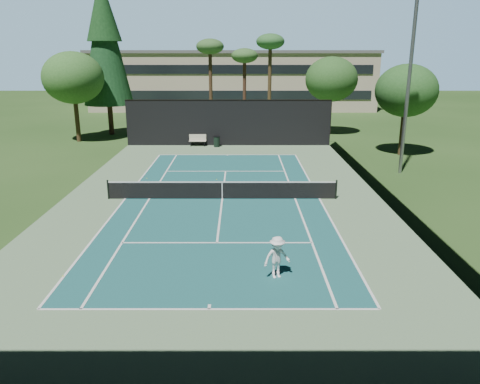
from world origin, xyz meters
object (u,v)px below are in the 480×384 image
object	(u,v)px
tennis_ball_c	(217,179)
park_bench	(198,140)
trash_bin	(217,141)
tennis_ball_b	(167,182)
player	(277,257)
tennis_ball_a	(63,276)
tennis_ball_d	(147,178)
tennis_net	(222,189)

from	to	relation	value
tennis_ball_c	park_bench	size ratio (longest dim) A/B	0.04
tennis_ball_c	park_bench	bearing A→B (deg)	100.81
park_bench	trash_bin	size ratio (longest dim) A/B	1.59
tennis_ball_b	park_bench	xyz separation A→B (m)	(0.90, 12.32, 0.52)
trash_bin	player	bearing A→B (deg)	-82.29
player	tennis_ball_a	xyz separation A→B (m)	(-7.85, 0.02, -0.76)
tennis_ball_d	tennis_ball_b	bearing A→B (deg)	-33.70
tennis_ball_b	tennis_ball_d	world-z (taller)	same
tennis_net	tennis_ball_c	xyz separation A→B (m)	(-0.51, 4.13, -0.53)
tennis_ball_a	trash_bin	xyz separation A→B (m)	(4.48, 24.90, 0.45)
tennis_net	tennis_ball_a	xyz separation A→B (m)	(-5.51, -9.59, -0.53)
park_bench	tennis_ball_a	bearing A→B (deg)	-96.25
tennis_ball_b	park_bench	size ratio (longest dim) A/B	0.04
player	park_bench	distance (m)	25.88
tennis_ball_a	park_bench	xyz separation A→B (m)	(2.77, 25.35, 0.51)
tennis_ball_b	tennis_ball_c	size ratio (longest dim) A/B	1.00
player	trash_bin	distance (m)	25.15
tennis_ball_d	trash_bin	world-z (taller)	trash_bin
tennis_ball_c	tennis_ball_d	distance (m)	4.59
park_bench	trash_bin	world-z (taller)	park_bench
tennis_net	tennis_ball_a	size ratio (longest dim) A/B	200.74
tennis_ball_c	tennis_ball_d	size ratio (longest dim) A/B	1.00
tennis_ball_a	trash_bin	bearing A→B (deg)	79.81
tennis_ball_b	tennis_ball_d	distance (m)	1.75
player	tennis_ball_a	bearing A→B (deg)	159.56
tennis_ball_d	park_bench	size ratio (longest dim) A/B	0.04
tennis_ball_a	trash_bin	distance (m)	25.30
park_bench	tennis_ball_b	bearing A→B (deg)	-94.20
tennis_ball_a	tennis_ball_d	bearing A→B (deg)	88.31
tennis_ball_b	tennis_ball_d	xyz separation A→B (m)	(-1.46, 0.97, -0.00)
tennis_ball_c	park_bench	xyz separation A→B (m)	(-2.22, 11.63, 0.52)
player	tennis_ball_a	world-z (taller)	player
player	trash_bin	size ratio (longest dim) A/B	1.68
tennis_ball_b	park_bench	world-z (taller)	park_bench
tennis_net	tennis_ball_d	distance (m)	6.77
tennis_ball_c	trash_bin	xyz separation A→B (m)	(-0.52, 11.17, 0.45)
tennis_ball_c	trash_bin	world-z (taller)	trash_bin
tennis_ball_b	trash_bin	bearing A→B (deg)	77.60
tennis_ball_c	park_bench	distance (m)	11.85
tennis_ball_d	trash_bin	xyz separation A→B (m)	(4.06, 10.89, 0.45)
tennis_ball_b	trash_bin	size ratio (longest dim) A/B	0.06
tennis_ball_a	tennis_ball_d	distance (m)	14.02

